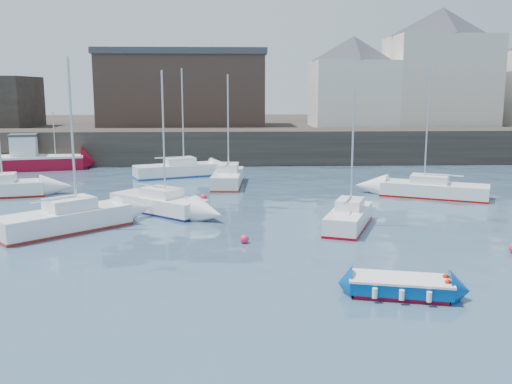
{
  "coord_description": "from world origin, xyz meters",
  "views": [
    {
      "loc": [
        -1.24,
        -16.26,
        6.67
      ],
      "look_at": [
        0.0,
        12.0,
        1.5
      ],
      "focal_mm": 40.0,
      "sensor_mm": 36.0,
      "label": 1
    }
  ],
  "objects_px": {
    "blue_dinghy": "(400,286)",
    "sailboat_d": "(434,189)",
    "fishing_boat": "(35,158)",
    "buoy_far": "(204,200)",
    "sailboat_a": "(65,220)",
    "sailboat_f": "(228,178)",
    "buoy_near": "(244,243)",
    "sailboat_c": "(349,217)",
    "sailboat_h": "(177,170)",
    "sailboat_b": "(158,203)"
  },
  "relations": [
    {
      "from": "sailboat_b",
      "to": "buoy_near",
      "type": "distance_m",
      "value": 7.98
    },
    {
      "from": "sailboat_d",
      "to": "sailboat_b",
      "type": "bearing_deg",
      "value": -167.79
    },
    {
      "from": "sailboat_h",
      "to": "buoy_far",
      "type": "distance_m",
      "value": 9.81
    },
    {
      "from": "sailboat_f",
      "to": "buoy_far",
      "type": "bearing_deg",
      "value": -104.95
    },
    {
      "from": "blue_dinghy",
      "to": "sailboat_a",
      "type": "xyz_separation_m",
      "value": [
        -13.3,
        9.09,
        0.22
      ]
    },
    {
      "from": "blue_dinghy",
      "to": "sailboat_d",
      "type": "xyz_separation_m",
      "value": [
        7.05,
        16.77,
        0.15
      ]
    },
    {
      "from": "sailboat_c",
      "to": "buoy_near",
      "type": "height_order",
      "value": "sailboat_c"
    },
    {
      "from": "sailboat_d",
      "to": "sailboat_c",
      "type": "bearing_deg",
      "value": -132.38
    },
    {
      "from": "sailboat_c",
      "to": "sailboat_h",
      "type": "relative_size",
      "value": 0.8
    },
    {
      "from": "fishing_boat",
      "to": "buoy_far",
      "type": "xyz_separation_m",
      "value": [
        14.55,
        -13.9,
        -0.92
      ]
    },
    {
      "from": "sailboat_f",
      "to": "buoy_near",
      "type": "xyz_separation_m",
      "value": [
        0.79,
        -15.16,
        -0.53
      ]
    },
    {
      "from": "fishing_boat",
      "to": "sailboat_a",
      "type": "bearing_deg",
      "value": -68.36
    },
    {
      "from": "fishing_boat",
      "to": "sailboat_h",
      "type": "height_order",
      "value": "sailboat_h"
    },
    {
      "from": "sailboat_a",
      "to": "buoy_near",
      "type": "relative_size",
      "value": 20.63
    },
    {
      "from": "sailboat_d",
      "to": "blue_dinghy",
      "type": "bearing_deg",
      "value": -112.82
    },
    {
      "from": "sailboat_b",
      "to": "blue_dinghy",
      "type": "bearing_deg",
      "value": -54.39
    },
    {
      "from": "sailboat_a",
      "to": "sailboat_f",
      "type": "bearing_deg",
      "value": 59.17
    },
    {
      "from": "buoy_far",
      "to": "fishing_boat",
      "type": "bearing_deg",
      "value": 136.3
    },
    {
      "from": "sailboat_a",
      "to": "sailboat_d",
      "type": "height_order",
      "value": "sailboat_d"
    },
    {
      "from": "fishing_boat",
      "to": "sailboat_f",
      "type": "bearing_deg",
      "value": -27.93
    },
    {
      "from": "buoy_near",
      "to": "buoy_far",
      "type": "height_order",
      "value": "buoy_far"
    },
    {
      "from": "sailboat_d",
      "to": "buoy_far",
      "type": "bearing_deg",
      "value": -178.44
    },
    {
      "from": "fishing_boat",
      "to": "buoy_far",
      "type": "bearing_deg",
      "value": -43.7
    },
    {
      "from": "sailboat_d",
      "to": "buoy_near",
      "type": "xyz_separation_m",
      "value": [
        -11.97,
        -10.12,
        -0.5
      ]
    },
    {
      "from": "sailboat_d",
      "to": "sailboat_f",
      "type": "distance_m",
      "value": 13.72
    },
    {
      "from": "sailboat_a",
      "to": "sailboat_f",
      "type": "distance_m",
      "value": 14.8
    },
    {
      "from": "buoy_far",
      "to": "sailboat_a",
      "type": "bearing_deg",
      "value": -130.11
    },
    {
      "from": "sailboat_b",
      "to": "sailboat_h",
      "type": "relative_size",
      "value": 0.93
    },
    {
      "from": "sailboat_h",
      "to": "sailboat_d",
      "type": "bearing_deg",
      "value": -28.55
    },
    {
      "from": "sailboat_d",
      "to": "fishing_boat",
      "type": "bearing_deg",
      "value": 154.83
    },
    {
      "from": "blue_dinghy",
      "to": "sailboat_h",
      "type": "height_order",
      "value": "sailboat_h"
    },
    {
      "from": "blue_dinghy",
      "to": "buoy_near",
      "type": "height_order",
      "value": "blue_dinghy"
    },
    {
      "from": "sailboat_d",
      "to": "sailboat_f",
      "type": "relative_size",
      "value": 1.08
    },
    {
      "from": "sailboat_d",
      "to": "buoy_near",
      "type": "height_order",
      "value": "sailboat_d"
    },
    {
      "from": "buoy_far",
      "to": "sailboat_d",
      "type": "bearing_deg",
      "value": 1.56
    },
    {
      "from": "sailboat_f",
      "to": "buoy_near",
      "type": "distance_m",
      "value": 15.19
    },
    {
      "from": "sailboat_c",
      "to": "sailboat_h",
      "type": "xyz_separation_m",
      "value": [
        -9.86,
        16.59,
        0.03
      ]
    },
    {
      "from": "fishing_boat",
      "to": "sailboat_b",
      "type": "bearing_deg",
      "value": -54.35
    },
    {
      "from": "fishing_boat",
      "to": "buoy_near",
      "type": "bearing_deg",
      "value": -54.62
    },
    {
      "from": "sailboat_f",
      "to": "buoy_far",
      "type": "height_order",
      "value": "sailboat_f"
    },
    {
      "from": "sailboat_a",
      "to": "sailboat_c",
      "type": "relative_size",
      "value": 1.24
    },
    {
      "from": "sailboat_c",
      "to": "sailboat_h",
      "type": "bearing_deg",
      "value": 120.73
    },
    {
      "from": "blue_dinghy",
      "to": "sailboat_c",
      "type": "relative_size",
      "value": 0.54
    },
    {
      "from": "sailboat_c",
      "to": "sailboat_d",
      "type": "bearing_deg",
      "value": 47.62
    },
    {
      "from": "sailboat_a",
      "to": "sailboat_d",
      "type": "relative_size",
      "value": 0.99
    },
    {
      "from": "blue_dinghy",
      "to": "fishing_boat",
      "type": "distance_m",
      "value": 37.26
    },
    {
      "from": "sailboat_b",
      "to": "buoy_near",
      "type": "xyz_separation_m",
      "value": [
        4.53,
        -6.55,
        -0.49
      ]
    },
    {
      "from": "sailboat_c",
      "to": "sailboat_f",
      "type": "xyz_separation_m",
      "value": [
        -5.92,
        12.53,
        0.04
      ]
    },
    {
      "from": "sailboat_h",
      "to": "buoy_far",
      "type": "relative_size",
      "value": 19.51
    },
    {
      "from": "blue_dinghy",
      "to": "sailboat_a",
      "type": "bearing_deg",
      "value": 145.63
    }
  ]
}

